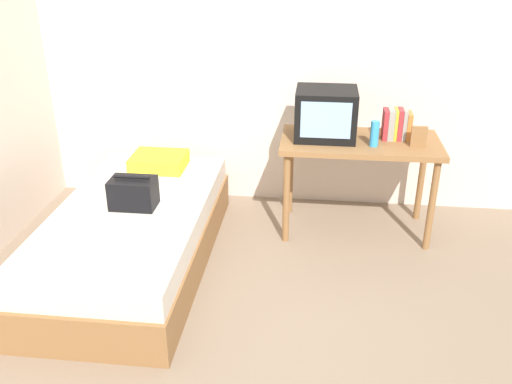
% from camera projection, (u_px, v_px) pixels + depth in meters
% --- Properties ---
extents(ground_plane, '(8.00, 8.00, 0.00)m').
position_uv_depth(ground_plane, '(250.00, 347.00, 3.10)').
color(ground_plane, '#84705B').
extents(wall_back, '(5.20, 0.10, 2.60)m').
position_uv_depth(wall_back, '(281.00, 47.00, 4.35)').
color(wall_back, beige).
rests_on(wall_back, ground).
extents(bed, '(1.00, 2.00, 0.44)m').
position_uv_depth(bed, '(134.00, 236.00, 3.80)').
color(bed, olive).
rests_on(bed, ground).
extents(desk, '(1.16, 0.60, 0.74)m').
position_uv_depth(desk, '(359.00, 152.00, 4.07)').
color(desk, olive).
rests_on(desk, ground).
extents(tv, '(0.44, 0.39, 0.36)m').
position_uv_depth(tv, '(326.00, 114.00, 4.01)').
color(tv, black).
rests_on(tv, desk).
extents(water_bottle, '(0.06, 0.06, 0.18)m').
position_uv_depth(water_bottle, '(375.00, 134.00, 3.88)').
color(water_bottle, '#3399DB').
rests_on(water_bottle, desk).
extents(book_row, '(0.20, 0.15, 0.23)m').
position_uv_depth(book_row, '(397.00, 124.00, 4.01)').
color(book_row, '#B72D33').
rests_on(book_row, desk).
extents(picture_frame, '(0.11, 0.02, 0.15)m').
position_uv_depth(picture_frame, '(419.00, 137.00, 3.87)').
color(picture_frame, olive).
rests_on(picture_frame, desk).
extents(pillow, '(0.41, 0.34, 0.11)m').
position_uv_depth(pillow, '(159.00, 161.00, 4.31)').
color(pillow, yellow).
rests_on(pillow, bed).
extents(handbag, '(0.30, 0.20, 0.23)m').
position_uv_depth(handbag, '(133.00, 193.00, 3.68)').
color(handbag, black).
rests_on(handbag, bed).
extents(magazine, '(0.21, 0.29, 0.01)m').
position_uv_depth(magazine, '(92.00, 231.00, 3.40)').
color(magazine, white).
rests_on(magazine, bed).
extents(remote_dark, '(0.04, 0.16, 0.02)m').
position_uv_depth(remote_dark, '(111.00, 253.00, 3.16)').
color(remote_dark, black).
rests_on(remote_dark, bed).
extents(remote_silver, '(0.04, 0.14, 0.02)m').
position_uv_depth(remote_silver, '(114.00, 191.00, 3.92)').
color(remote_silver, '#B7B7BC').
rests_on(remote_silver, bed).
extents(folded_towel, '(0.28, 0.22, 0.06)m').
position_uv_depth(folded_towel, '(98.00, 257.00, 3.08)').
color(folded_towel, white).
rests_on(folded_towel, bed).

